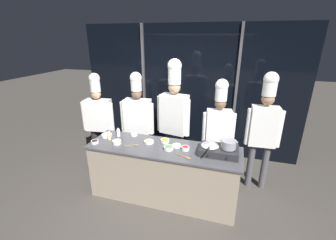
% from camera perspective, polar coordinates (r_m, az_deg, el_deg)
% --- Properties ---
extents(ground_plane, '(24.00, 24.00, 0.00)m').
position_cam_1_polar(ground_plane, '(3.89, -1.12, -18.55)').
color(ground_plane, '#47423D').
extents(window_wall_back, '(4.59, 0.09, 2.70)m').
position_cam_1_polar(window_wall_back, '(4.78, 5.03, 7.12)').
color(window_wall_back, black).
rests_on(window_wall_back, ground_plane).
extents(demo_counter, '(2.32, 0.71, 0.88)m').
position_cam_1_polar(demo_counter, '(3.63, -1.17, -13.12)').
color(demo_counter, gray).
rests_on(demo_counter, ground_plane).
extents(portable_stove, '(0.54, 0.36, 0.12)m').
position_cam_1_polar(portable_stove, '(3.28, 12.75, -7.58)').
color(portable_stove, '#28282B').
rests_on(portable_stove, demo_counter).
extents(frying_pan, '(0.26, 0.44, 0.05)m').
position_cam_1_polar(frying_pan, '(3.24, 10.67, -6.06)').
color(frying_pan, '#ADAFB5').
rests_on(frying_pan, portable_stove).
extents(stock_pot, '(0.24, 0.22, 0.12)m').
position_cam_1_polar(stock_pot, '(3.22, 15.13, -5.90)').
color(stock_pot, '#93969B').
rests_on(stock_pot, portable_stove).
extents(squeeze_bottle_clear, '(0.06, 0.06, 0.15)m').
position_cam_1_polar(squeeze_bottle_clear, '(3.83, -12.51, -3.02)').
color(squeeze_bottle_clear, white).
rests_on(squeeze_bottle_clear, demo_counter).
extents(squeeze_bottle_oil, '(0.05, 0.05, 0.16)m').
position_cam_1_polar(squeeze_bottle_oil, '(3.74, -14.75, -3.76)').
color(squeeze_bottle_oil, beige).
rests_on(squeeze_bottle_oil, demo_counter).
extents(prep_bowl_soy_glaze, '(0.12, 0.12, 0.04)m').
position_cam_1_polar(prep_bowl_soy_glaze, '(3.70, -18.10, -5.24)').
color(prep_bowl_soy_glaze, white).
rests_on(prep_bowl_soy_glaze, demo_counter).
extents(prep_bowl_mushrooms, '(0.15, 0.15, 0.04)m').
position_cam_1_polar(prep_bowl_mushrooms, '(3.54, -4.87, -5.51)').
color(prep_bowl_mushrooms, white).
rests_on(prep_bowl_mushrooms, demo_counter).
extents(prep_bowl_garlic, '(0.17, 0.17, 0.05)m').
position_cam_1_polar(prep_bowl_garlic, '(3.87, -15.32, -3.74)').
color(prep_bowl_garlic, white).
rests_on(prep_bowl_garlic, demo_counter).
extents(prep_bowl_shrimp, '(0.11, 0.11, 0.04)m').
position_cam_1_polar(prep_bowl_shrimp, '(3.82, -8.63, -3.68)').
color(prep_bowl_shrimp, white).
rests_on(prep_bowl_shrimp, demo_counter).
extents(prep_bowl_noodles, '(0.13, 0.13, 0.04)m').
position_cam_1_polar(prep_bowl_noodles, '(3.41, 2.23, -6.51)').
color(prep_bowl_noodles, white).
rests_on(prep_bowl_noodles, demo_counter).
extents(prep_bowl_bell_pepper, '(0.12, 0.12, 0.05)m').
position_cam_1_polar(prep_bowl_bell_pepper, '(3.33, 4.43, -7.11)').
color(prep_bowl_bell_pepper, white).
rests_on(prep_bowl_bell_pepper, demo_counter).
extents(prep_bowl_carrots, '(0.14, 0.14, 0.05)m').
position_cam_1_polar(prep_bowl_carrots, '(3.55, -0.78, -5.23)').
color(prep_bowl_carrots, white).
rests_on(prep_bowl_carrots, demo_counter).
extents(prep_bowl_ginger, '(0.14, 0.14, 0.06)m').
position_cam_1_polar(prep_bowl_ginger, '(3.59, -12.86, -5.44)').
color(prep_bowl_ginger, white).
rests_on(prep_bowl_ginger, demo_counter).
extents(prep_bowl_scallions, '(0.15, 0.15, 0.05)m').
position_cam_1_polar(prep_bowl_scallions, '(3.33, 0.12, -7.04)').
color(prep_bowl_scallions, white).
rests_on(prep_bowl_scallions, demo_counter).
extents(serving_spoon_slotted, '(0.25, 0.13, 0.02)m').
position_cam_1_polar(serving_spoon_slotted, '(3.14, 4.62, -9.40)').
color(serving_spoon_slotted, olive).
rests_on(serving_spoon_slotted, demo_counter).
extents(serving_spoon_solid, '(0.21, 0.10, 0.02)m').
position_cam_1_polar(serving_spoon_solid, '(3.49, -8.54, -6.34)').
color(serving_spoon_solid, olive).
rests_on(serving_spoon_solid, demo_counter).
extents(chef_head, '(0.63, 0.31, 1.84)m').
position_cam_1_polar(chef_head, '(4.50, -17.23, 0.94)').
color(chef_head, '#232326').
rests_on(chef_head, ground_plane).
extents(chef_sous, '(0.63, 0.29, 1.88)m').
position_cam_1_polar(chef_sous, '(4.16, -7.71, 0.70)').
color(chef_sous, '#232326').
rests_on(chef_sous, ground_plane).
extents(chef_line, '(0.60, 0.32, 2.12)m').
position_cam_1_polar(chef_line, '(3.86, 1.55, 1.83)').
color(chef_line, '#2D3856').
rests_on(chef_line, ground_plane).
extents(chef_pastry, '(0.52, 0.28, 1.85)m').
position_cam_1_polar(chef_pastry, '(3.76, 12.71, -1.64)').
color(chef_pastry, '#232326').
rests_on(chef_pastry, ground_plane).
extents(chef_apprentice, '(0.54, 0.24, 1.98)m').
position_cam_1_polar(chef_apprentice, '(3.82, 23.17, -1.06)').
color(chef_apprentice, '#4C4C51').
rests_on(chef_apprentice, ground_plane).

